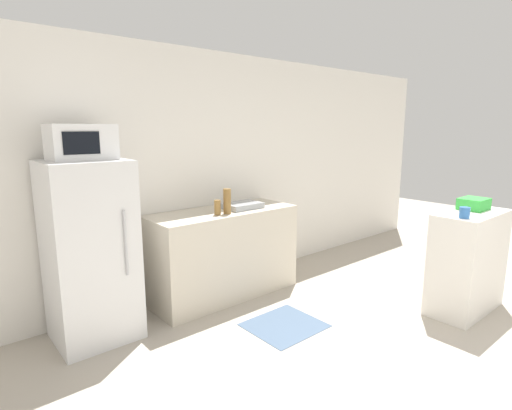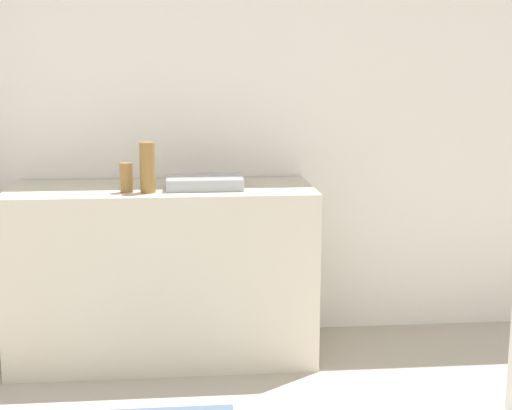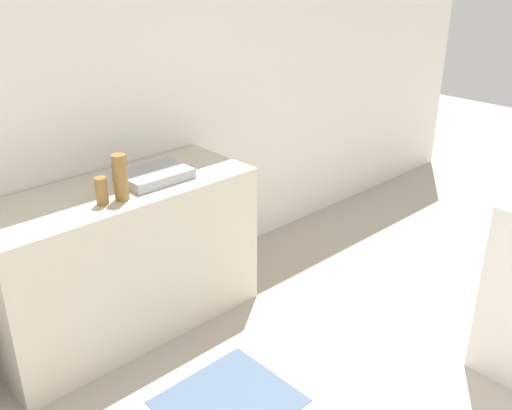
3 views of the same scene
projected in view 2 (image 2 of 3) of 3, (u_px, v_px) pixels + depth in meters
wall_back at (178, 114)px, 4.05m from camera, size 8.00×0.06×2.60m
counter at (164, 272)px, 3.85m from camera, size 1.60×0.63×0.94m
sink_basin at (205, 182)px, 3.73m from camera, size 0.39×0.29×0.06m
bottle_tall at (148, 168)px, 3.57m from camera, size 0.08×0.08×0.26m
bottle_short at (126, 178)px, 3.59m from camera, size 0.06×0.06×0.15m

